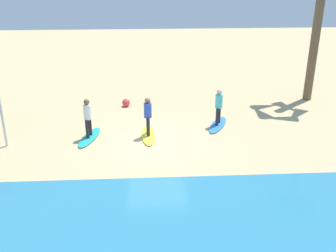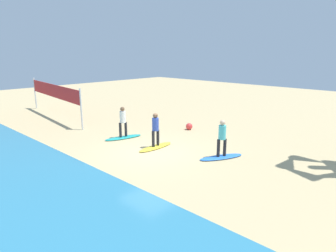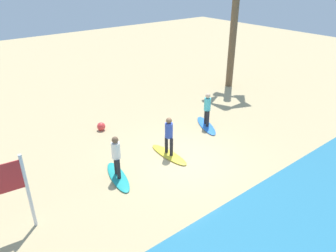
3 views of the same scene
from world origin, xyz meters
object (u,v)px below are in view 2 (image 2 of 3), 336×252
surfboard_blue (221,157)px  volleyball_net (54,92)px  surfboard_yellow (156,147)px  surfer_teal (123,120)px  beach_ball (189,126)px  surfboard_teal (123,137)px  surfer_blue (222,135)px  surfer_yellow (155,127)px

surfboard_blue → volleyball_net: (13.31, 1.09, 1.74)m
surfboard_yellow → surfer_teal: size_ratio=1.28×
surfboard_blue → beach_ball: beach_ball is taller
beach_ball → surfboard_teal: bearing=70.5°
surfboard_blue → beach_ball: bearing=-99.0°
surfboard_blue → surfer_blue: size_ratio=1.28×
surfer_yellow → surfboard_teal: (2.47, 0.06, -0.99)m
surfboard_blue → surfer_teal: bearing=-54.6°
surfboard_yellow → surfer_teal: bearing=-90.1°
surfer_blue → surfer_yellow: 3.30m
surfboard_teal → beach_ball: size_ratio=5.28×
surfer_blue → surfboard_blue: bearing=-26.6°
surfboard_teal → surfer_teal: surfer_teal is taller
surfer_teal → beach_ball: (-1.38, -3.90, -0.84)m
surfer_teal → volleyball_net: size_ratio=0.18×
surfer_blue → surfer_yellow: bearing=17.5°
surfboard_yellow → surfer_yellow: (0.00, 0.00, 0.99)m
surfboard_blue → surfer_blue: 0.99m
surfboard_yellow → beach_ball: (1.09, -3.84, 0.15)m
surfboard_yellow → surfboard_teal: same height
surfer_teal → volleyball_net: 7.72m
surfboard_yellow → surfer_yellow: 0.99m
surfer_blue → beach_ball: 5.18m
surfboard_blue → volleyball_net: size_ratio=0.23×
surfer_blue → surfboard_teal: bearing=10.6°
surfboard_blue → volleyball_net: bearing=-60.5°
surfboard_teal → beach_ball: 4.14m
surfboard_teal → beach_ball: beach_ball is taller
volleyball_net → surfboard_blue: bearing=-175.3°
surfboard_teal → volleyball_net: 7.88m
surfboard_yellow → surfer_teal: surfer_teal is taller
surfer_blue → surfer_yellow: same height
surfer_blue → surfboard_teal: size_ratio=0.78×
surfboard_blue → surfboard_yellow: (3.15, 0.99, 0.00)m
surfer_yellow → surfer_teal: (2.47, 0.06, 0.00)m
surfer_teal → beach_ball: surfer_teal is taller
surfer_yellow → volleyball_net: (10.16, 0.09, 0.75)m
surfer_blue → surfboard_yellow: surfer_blue is taller
surfboard_blue → beach_ball: 5.11m
surfer_yellow → beach_ball: surfer_yellow is taller
surfer_yellow → surfboard_teal: 2.66m
surfboard_teal → surfboard_blue: bearing=114.0°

